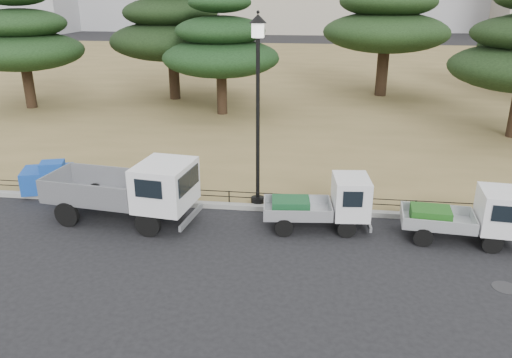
# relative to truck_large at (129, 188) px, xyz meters

# --- Properties ---
(ground) EXTENTS (220.00, 220.00, 0.00)m
(ground) POSITION_rel_truck_large_xyz_m (3.82, -1.25, -1.11)
(ground) COLOR black
(lawn) EXTENTS (120.00, 56.00, 0.15)m
(lawn) POSITION_rel_truck_large_xyz_m (3.82, 29.35, -1.03)
(lawn) COLOR olive
(lawn) RESTS_ON ground
(curb) EXTENTS (120.00, 0.25, 0.16)m
(curb) POSITION_rel_truck_large_xyz_m (3.82, 1.35, -1.03)
(curb) COLOR gray
(curb) RESTS_ON ground
(truck_large) EXTENTS (4.74, 2.33, 1.99)m
(truck_large) POSITION_rel_truck_large_xyz_m (0.00, 0.00, 0.00)
(truck_large) COLOR black
(truck_large) RESTS_ON ground
(truck_kei_front) EXTENTS (3.20, 1.60, 1.63)m
(truck_kei_front) POSITION_rel_truck_large_xyz_m (5.95, 0.27, -0.29)
(truck_kei_front) COLOR black
(truck_kei_front) RESTS_ON ground
(truck_kei_rear) EXTENTS (3.16, 1.55, 1.60)m
(truck_kei_rear) POSITION_rel_truck_large_xyz_m (9.96, -0.04, -0.30)
(truck_kei_rear) COLOR black
(truck_kei_rear) RESTS_ON ground
(street_lamp) EXTENTS (0.53, 0.53, 5.96)m
(street_lamp) POSITION_rel_truck_large_xyz_m (3.76, 1.65, 3.07)
(street_lamp) COLOR black
(street_lamp) RESTS_ON lawn
(pipe_fence) EXTENTS (38.00, 0.04, 0.40)m
(pipe_fence) POSITION_rel_truck_large_xyz_m (3.82, 1.50, -0.67)
(pipe_fence) COLOR black
(pipe_fence) RESTS_ON lawn
(tarp_pile) EXTENTS (1.93, 1.66, 1.09)m
(tarp_pile) POSITION_rel_truck_large_xyz_m (-3.68, 1.80, -0.52)
(tarp_pile) COLOR #1749B4
(tarp_pile) RESTS_ON lawn
(manhole) EXTENTS (0.60, 0.60, 0.01)m
(manhole) POSITION_rel_truck_large_xyz_m (10.32, -2.45, -1.10)
(manhole) COLOR #2D2D30
(manhole) RESTS_ON ground
(pine_west_far) EXTENTS (6.93, 6.93, 7.00)m
(pine_west_far) POSITION_rel_truck_large_xyz_m (-11.73, 14.35, 3.08)
(pine_west_far) COLOR black
(pine_west_far) RESTS_ON lawn
(pine_west_near) EXTENTS (7.75, 7.75, 7.75)m
(pine_west_near) POSITION_rel_truck_large_xyz_m (-3.86, 18.11, 3.51)
(pine_west_near) COLOR black
(pine_west_near) RESTS_ON lawn
(pine_center_left) EXTENTS (6.50, 6.50, 6.60)m
(pine_center_left) POSITION_rel_truck_large_xyz_m (0.07, 14.24, 2.86)
(pine_center_left) COLOR black
(pine_center_left) RESTS_ON lawn
(pine_center_right) EXTENTS (8.11, 8.11, 8.60)m
(pine_center_right) POSITION_rel_truck_large_xyz_m (9.64, 21.04, 4.03)
(pine_center_right) COLOR black
(pine_center_right) RESTS_ON lawn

